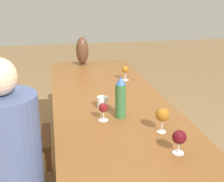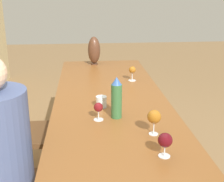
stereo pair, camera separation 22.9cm
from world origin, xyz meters
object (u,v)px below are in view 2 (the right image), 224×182
at_px(chair_far, 16,128).
at_px(person_near, 2,159).
at_px(wine_glass_2, 165,141).
at_px(water_bottle, 117,98).
at_px(wine_glass_0, 98,108).
at_px(wine_glass_3, 154,117).
at_px(wine_glass_1, 132,70).
at_px(vase, 94,50).
at_px(water_tumbler, 101,102).

relative_size(chair_far, person_near, 0.75).
bearing_deg(chair_far, wine_glass_2, -134.73).
bearing_deg(water_bottle, wine_glass_0, 103.71).
bearing_deg(wine_glass_3, wine_glass_2, -179.82).
xyz_separation_m(wine_glass_0, wine_glass_1, (0.87, -0.35, 0.01)).
bearing_deg(water_bottle, chair_far, 60.76).
distance_m(wine_glass_1, chair_far, 1.14).
bearing_deg(wine_glass_2, vase, 8.11).
xyz_separation_m(wine_glass_1, person_near, (-1.17, 0.91, -0.18)).
relative_size(vase, person_near, 0.25).
distance_m(chair_far, person_near, 0.78).
bearing_deg(water_tumbler, chair_far, 70.89).
xyz_separation_m(water_tumbler, wine_glass_0, (-0.22, 0.03, 0.04)).
relative_size(water_bottle, water_tumbler, 3.41).
height_order(vase, wine_glass_0, vase).
relative_size(water_tumbler, person_near, 0.06).
xyz_separation_m(wine_glass_0, person_near, (-0.30, 0.56, -0.17)).
bearing_deg(wine_glass_3, water_tumbler, 31.47).
xyz_separation_m(vase, chair_far, (-1.07, 0.67, -0.41)).
distance_m(wine_glass_3, chair_far, 1.24).
distance_m(water_bottle, chair_far, 0.96).
bearing_deg(water_bottle, wine_glass_2, -159.62).
bearing_deg(wine_glass_1, wine_glass_0, 157.84).
xyz_separation_m(wine_glass_2, person_near, (0.19, 0.87, -0.18)).
relative_size(water_bottle, vase, 0.90).
height_order(wine_glass_0, chair_far, chair_far).
relative_size(water_bottle, wine_glass_1, 2.06).
height_order(wine_glass_0, wine_glass_1, wine_glass_1).
distance_m(water_tumbler, wine_glass_0, 0.23).
bearing_deg(wine_glass_0, wine_glass_2, -147.40).
bearing_deg(water_tumbler, wine_glass_0, 172.05).
height_order(water_bottle, vase, vase).
relative_size(water_bottle, wine_glass_2, 2.15).
relative_size(water_tumbler, wine_glass_3, 0.53).
distance_m(wine_glass_3, person_near, 0.90).
height_order(wine_glass_0, person_near, person_near).
xyz_separation_m(water_bottle, water_tumbler, (0.19, 0.09, -0.10)).
bearing_deg(water_bottle, vase, 3.59).
xyz_separation_m(vase, wine_glass_2, (-2.02, -0.29, -0.07)).
height_order(vase, chair_far, vase).
xyz_separation_m(water_tumbler, person_near, (-0.53, 0.59, -0.13)).
relative_size(wine_glass_2, person_near, 0.10).
bearing_deg(chair_far, water_bottle, -119.24).
bearing_deg(person_near, wine_glass_2, -102.35).
distance_m(water_bottle, wine_glass_0, 0.14).
bearing_deg(person_near, vase, -17.74).
relative_size(water_bottle, chair_far, 0.29).
bearing_deg(chair_far, wine_glass_0, -125.40).
height_order(wine_glass_1, wine_glass_3, wine_glass_3).
bearing_deg(wine_glass_0, person_near, 118.38).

